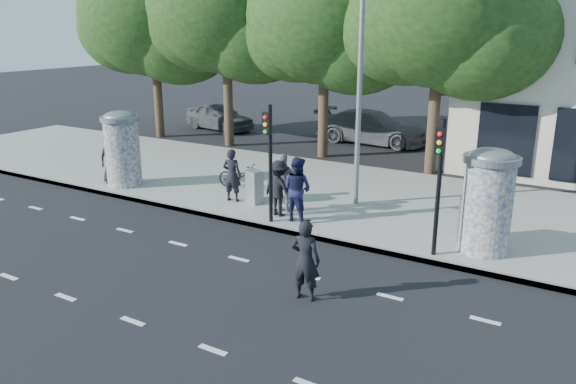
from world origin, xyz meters
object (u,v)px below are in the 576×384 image
Objects in this scene: car_right at (372,127)px; bicycle at (240,176)px; ped_c at (297,189)px; ad_column_right at (488,199)px; ped_d at (279,188)px; ad_column_left at (122,147)px; street_lamp at (360,55)px; car_left at (219,117)px; traffic_pole_near at (269,152)px; cabinet_left at (255,187)px; cabinet_right at (470,220)px; man_road at (305,260)px; ped_b at (232,175)px; traffic_pole_far at (439,174)px; ped_a at (112,159)px; ped_e at (284,183)px.

bicycle is at bearing 177.18° from car_right.
car_right is at bearing -69.33° from ped_c.
ad_column_right is 1.58× the size of ped_d.
bicycle is (3.83, 1.69, -0.94)m from ad_column_left.
street_lamp reaches higher than car_left.
ad_column_left is at bearing 173.89° from traffic_pole_near.
cabinet_left is 0.19× the size of car_right.
street_lamp is 1.82× the size of car_left.
cabinet_right is at bearing 14.74° from traffic_pole_near.
bicycle is (-2.77, 2.40, -1.64)m from traffic_pole_near.
man_road is at bearing -125.60° from cabinet_right.
ad_column_right reaches higher than man_road.
ped_c is at bearing 179.16° from ped_d.
cabinet_left is 6.72m from cabinet_right.
ped_d is (-5.89, -0.24, -0.55)m from ad_column_right.
cabinet_left is (5.20, 0.58, -0.86)m from ad_column_left.
street_lamp is at bearing -159.83° from car_right.
ped_d is at bearing 157.30° from ped_b.
car_right is (-0.79, 11.52, 0.13)m from cabinet_left.
car_left is at bearing 136.73° from cabinet_right.
cabinet_right is (0.51, 1.40, -1.49)m from traffic_pole_far.
man_road is at bearing -75.13° from street_lamp.
bicycle is at bearing 170.10° from ad_column_right.
man_road is (5.21, -4.51, -0.12)m from ped_b.
ped_c is (7.72, -0.11, 0.05)m from ped_a.
ped_c is 2.18m from cabinet_left.
street_lamp reaches higher than ped_a.
traffic_pole_near is 5.69m from cabinet_right.
traffic_pole_far reaches higher than ad_column_left.
cabinet_left is (5.72, 0.65, -0.36)m from ped_a.
street_lamp is at bearing 149.39° from cabinet_right.
traffic_pole_near is 1.91× the size of man_road.
ad_column_right is (12.40, 0.20, 0.00)m from ad_column_left.
traffic_pole_near is 1.39m from ped_c.
street_lamp is 4.46× the size of ped_a.
ped_c is at bearing -175.87° from ad_column_right.
traffic_pole_near is at bearing -6.11° from ad_column_left.
traffic_pole_far is 12.00m from ped_a.
ped_a is 10.95m from man_road.
ped_c is (-4.20, 0.53, -1.13)m from traffic_pole_far.
traffic_pole_far is at bearing 8.93° from cabinet_left.
ad_column_right reaches higher than ped_b.
ped_e is at bearing 167.96° from traffic_pole_far.
ped_e is (6.95, 0.42, -0.00)m from ped_a.
man_road is at bearing 110.46° from ped_e.
traffic_pole_far is at bearing -151.01° from car_right.
ped_b reaches higher than man_road.
man_road reaches higher than car_left.
ped_b is 2.11m from ped_d.
traffic_pole_near reaches higher than bicycle.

